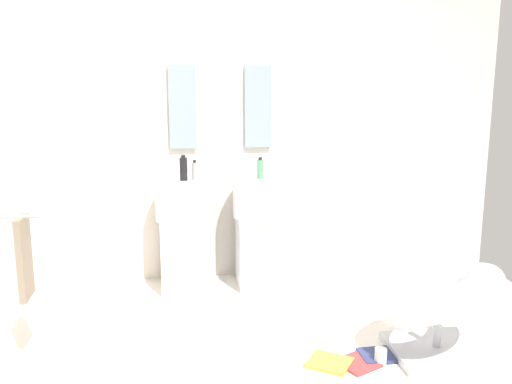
{
  "coord_description": "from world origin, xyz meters",
  "views": [
    {
      "loc": [
        -0.36,
        -3.06,
        1.7
      ],
      "look_at": [
        0.15,
        0.55,
        0.95
      ],
      "focal_mm": 39.45,
      "sensor_mm": 36.0,
      "label": 1
    }
  ],
  "objects_px": {
    "coffee_mug": "(381,356)",
    "magazine_red": "(357,363)",
    "soap_bottle_grey": "(195,171)",
    "magazine_ochre": "(329,363)",
    "towel_rack": "(19,262)",
    "magazine_navy": "(380,355)",
    "lounge_chair": "(439,302)",
    "soap_bottle_green": "(260,169)",
    "pedestal_sink_right": "(262,227)",
    "pedestal_sink_left": "(186,230)",
    "soap_bottle_black": "(184,169)"
  },
  "relations": [
    {
      "from": "soap_bottle_grey",
      "to": "coffee_mug",
      "type": "bearing_deg",
      "value": -51.39
    },
    {
      "from": "magazine_red",
      "to": "magazine_ochre",
      "type": "distance_m",
      "value": 0.17
    },
    {
      "from": "magazine_red",
      "to": "lounge_chair",
      "type": "bearing_deg",
      "value": -19.05
    },
    {
      "from": "magazine_ochre",
      "to": "towel_rack",
      "type": "bearing_deg",
      "value": -155.73
    },
    {
      "from": "pedestal_sink_right",
      "to": "soap_bottle_grey",
      "type": "bearing_deg",
      "value": -167.29
    },
    {
      "from": "magazine_navy",
      "to": "soap_bottle_black",
      "type": "distance_m",
      "value": 1.95
    },
    {
      "from": "coffee_mug",
      "to": "magazine_red",
      "type": "bearing_deg",
      "value": 177.87
    },
    {
      "from": "towel_rack",
      "to": "soap_bottle_green",
      "type": "relative_size",
      "value": 5.62
    },
    {
      "from": "coffee_mug",
      "to": "lounge_chair",
      "type": "bearing_deg",
      "value": 10.25
    },
    {
      "from": "pedestal_sink_right",
      "to": "magazine_ochre",
      "type": "distance_m",
      "value": 1.49
    },
    {
      "from": "magazine_red",
      "to": "soap_bottle_green",
      "type": "distance_m",
      "value": 1.66
    },
    {
      "from": "pedestal_sink_right",
      "to": "soap_bottle_green",
      "type": "height_order",
      "value": "soap_bottle_green"
    },
    {
      "from": "soap_bottle_grey",
      "to": "pedestal_sink_left",
      "type": "bearing_deg",
      "value": 122.65
    },
    {
      "from": "pedestal_sink_right",
      "to": "soap_bottle_green",
      "type": "xyz_separation_m",
      "value": [
        -0.04,
        -0.15,
        0.5
      ]
    },
    {
      "from": "towel_rack",
      "to": "soap_bottle_black",
      "type": "bearing_deg",
      "value": 43.47
    },
    {
      "from": "soap_bottle_green",
      "to": "magazine_ochre",
      "type": "bearing_deg",
      "value": -79.39
    },
    {
      "from": "pedestal_sink_right",
      "to": "magazine_red",
      "type": "relative_size",
      "value": 4.72
    },
    {
      "from": "soap_bottle_black",
      "to": "soap_bottle_green",
      "type": "xyz_separation_m",
      "value": [
        0.59,
        -0.02,
        -0.01
      ]
    },
    {
      "from": "magazine_navy",
      "to": "soap_bottle_grey",
      "type": "relative_size",
      "value": 1.55
    },
    {
      "from": "pedestal_sink_left",
      "to": "soap_bottle_green",
      "type": "bearing_deg",
      "value": -14.35
    },
    {
      "from": "pedestal_sink_left",
      "to": "towel_rack",
      "type": "xyz_separation_m",
      "value": [
        -0.99,
        -1.06,
        0.13
      ]
    },
    {
      "from": "magazine_red",
      "to": "coffee_mug",
      "type": "bearing_deg",
      "value": -28.13
    },
    {
      "from": "magazine_navy",
      "to": "soap_bottle_grey",
      "type": "height_order",
      "value": "soap_bottle_grey"
    },
    {
      "from": "coffee_mug",
      "to": "soap_bottle_black",
      "type": "distance_m",
      "value": 1.97
    },
    {
      "from": "pedestal_sink_left",
      "to": "magazine_navy",
      "type": "bearing_deg",
      "value": -49.77
    },
    {
      "from": "pedestal_sink_right",
      "to": "coffee_mug",
      "type": "xyz_separation_m",
      "value": [
        0.5,
        -1.43,
        -0.44
      ]
    },
    {
      "from": "soap_bottle_black",
      "to": "soap_bottle_grey",
      "type": "relative_size",
      "value": 1.26
    },
    {
      "from": "lounge_chair",
      "to": "soap_bottle_green",
      "type": "relative_size",
      "value": 6.53
    },
    {
      "from": "pedestal_sink_left",
      "to": "coffee_mug",
      "type": "relative_size",
      "value": 10.49
    },
    {
      "from": "coffee_mug",
      "to": "magazine_ochre",
      "type": "bearing_deg",
      "value": 174.58
    },
    {
      "from": "lounge_chair",
      "to": "coffee_mug",
      "type": "relative_size",
      "value": 11.34
    },
    {
      "from": "magazine_ochre",
      "to": "magazine_navy",
      "type": "bearing_deg",
      "value": 42.89
    },
    {
      "from": "magazine_ochre",
      "to": "coffee_mug",
      "type": "bearing_deg",
      "value": 29.45
    },
    {
      "from": "magazine_red",
      "to": "soap_bottle_black",
      "type": "height_order",
      "value": "soap_bottle_black"
    },
    {
      "from": "coffee_mug",
      "to": "soap_bottle_grey",
      "type": "relative_size",
      "value": 0.63
    },
    {
      "from": "pedestal_sink_left",
      "to": "magazine_navy",
      "type": "distance_m",
      "value": 1.84
    },
    {
      "from": "pedestal_sink_left",
      "to": "pedestal_sink_right",
      "type": "distance_m",
      "value": 0.62
    },
    {
      "from": "lounge_chair",
      "to": "towel_rack",
      "type": "relative_size",
      "value": 1.16
    },
    {
      "from": "lounge_chair",
      "to": "magazine_navy",
      "type": "bearing_deg",
      "value": 178.99
    },
    {
      "from": "magazine_navy",
      "to": "lounge_chair",
      "type": "bearing_deg",
      "value": -3.18
    },
    {
      "from": "soap_bottle_green",
      "to": "magazine_red",
      "type": "bearing_deg",
      "value": -72.59
    },
    {
      "from": "towel_rack",
      "to": "coffee_mug",
      "type": "bearing_deg",
      "value": -9.86
    },
    {
      "from": "soap_bottle_grey",
      "to": "soap_bottle_black",
      "type": "bearing_deg",
      "value": -175.73
    },
    {
      "from": "magazine_red",
      "to": "soap_bottle_grey",
      "type": "xyz_separation_m",
      "value": [
        -0.9,
        1.3,
        0.97
      ]
    },
    {
      "from": "pedestal_sink_right",
      "to": "soap_bottle_green",
      "type": "bearing_deg",
      "value": -104.21
    },
    {
      "from": "soap_bottle_green",
      "to": "coffee_mug",
      "type": "bearing_deg",
      "value": -67.09
    },
    {
      "from": "towel_rack",
      "to": "soap_bottle_grey",
      "type": "height_order",
      "value": "soap_bottle_grey"
    },
    {
      "from": "pedestal_sink_right",
      "to": "lounge_chair",
      "type": "distance_m",
      "value": 1.63
    },
    {
      "from": "magazine_navy",
      "to": "magazine_ochre",
      "type": "relative_size",
      "value": 0.97
    },
    {
      "from": "coffee_mug",
      "to": "towel_rack",
      "type": "bearing_deg",
      "value": 170.14
    }
  ]
}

